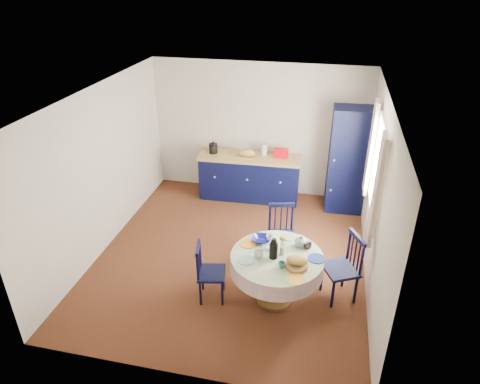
% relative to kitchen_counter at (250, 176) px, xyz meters
% --- Properties ---
extents(floor, '(4.50, 4.50, 0.00)m').
position_rel_kitchen_counter_xyz_m(floor, '(0.10, -1.90, -0.44)').
color(floor, black).
rests_on(floor, ground).
extents(ceiling, '(4.50, 4.50, 0.00)m').
position_rel_kitchen_counter_xyz_m(ceiling, '(0.10, -1.90, 2.06)').
color(ceiling, white).
rests_on(ceiling, wall_back).
extents(wall_back, '(4.00, 0.02, 2.50)m').
position_rel_kitchen_counter_xyz_m(wall_back, '(0.10, 0.35, 0.81)').
color(wall_back, beige).
rests_on(wall_back, floor).
extents(wall_left, '(0.02, 4.50, 2.50)m').
position_rel_kitchen_counter_xyz_m(wall_left, '(-1.90, -1.90, 0.81)').
color(wall_left, beige).
rests_on(wall_left, floor).
extents(wall_right, '(0.02, 4.50, 2.50)m').
position_rel_kitchen_counter_xyz_m(wall_right, '(2.10, -1.90, 0.81)').
color(wall_right, beige).
rests_on(wall_right, floor).
extents(window, '(0.10, 1.74, 1.45)m').
position_rel_kitchen_counter_xyz_m(window, '(2.05, -1.60, 1.08)').
color(window, white).
rests_on(window, wall_right).
extents(kitchen_counter, '(1.92, 0.66, 1.09)m').
position_rel_kitchen_counter_xyz_m(kitchen_counter, '(0.00, 0.00, 0.00)').
color(kitchen_counter, black).
rests_on(kitchen_counter, floor).
extents(pantry_cabinet, '(0.69, 0.51, 1.91)m').
position_rel_kitchen_counter_xyz_m(pantry_cabinet, '(1.76, -0.05, 0.51)').
color(pantry_cabinet, black).
rests_on(pantry_cabinet, floor).
extents(dining_table, '(1.19, 1.19, 1.00)m').
position_rel_kitchen_counter_xyz_m(dining_table, '(0.91, -2.74, 0.16)').
color(dining_table, '#533B17').
rests_on(dining_table, floor).
extents(chair_left, '(0.42, 0.44, 0.84)m').
position_rel_kitchen_counter_xyz_m(chair_left, '(0.03, -2.88, -0.02)').
color(chair_left, black).
rests_on(chair_left, floor).
extents(chair_far, '(0.49, 0.48, 0.92)m').
position_rel_kitchen_counter_xyz_m(chair_far, '(0.85, -1.86, 0.02)').
color(chair_far, black).
rests_on(chair_far, floor).
extents(chair_right, '(0.56, 0.57, 0.96)m').
position_rel_kitchen_counter_xyz_m(chair_right, '(1.75, -2.48, 0.04)').
color(chair_right, black).
rests_on(chair_right, floor).
extents(mug_a, '(0.12, 0.12, 0.10)m').
position_rel_kitchen_counter_xyz_m(mug_a, '(0.68, -2.81, 0.32)').
color(mug_a, silver).
rests_on(mug_a, dining_table).
extents(mug_b, '(0.09, 0.09, 0.08)m').
position_rel_kitchen_counter_xyz_m(mug_b, '(0.99, -2.97, 0.32)').
color(mug_b, '#317B71').
rests_on(mug_b, dining_table).
extents(mug_c, '(0.11, 0.11, 0.09)m').
position_rel_kitchen_counter_xyz_m(mug_c, '(1.26, -2.49, 0.32)').
color(mug_c, black).
rests_on(mug_c, dining_table).
extents(mug_d, '(0.10, 0.10, 0.09)m').
position_rel_kitchen_counter_xyz_m(mug_d, '(0.75, -2.43, 0.32)').
color(mug_d, silver).
rests_on(mug_d, dining_table).
extents(cobalt_bowl, '(0.25, 0.25, 0.06)m').
position_rel_kitchen_counter_xyz_m(cobalt_bowl, '(0.65, -2.47, 0.31)').
color(cobalt_bowl, navy).
rests_on(cobalt_bowl, dining_table).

